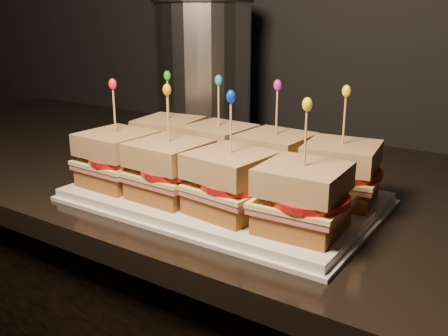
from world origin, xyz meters
The scene contains 62 objects.
granite_slab centered at (-0.07, 1.66, 0.88)m, with size 2.30×0.70×0.03m, color black.
platter centered at (-0.15, 1.52, 0.90)m, with size 0.45×0.28×0.02m, color silver.
platter_rim centered at (-0.15, 1.52, 0.90)m, with size 0.46×0.29×0.01m, color silver.
sandwich_0_bread_bot centered at (-0.31, 1.58, 0.93)m, with size 0.10×0.10×0.03m, color brown.
sandwich_0_ham centered at (-0.31, 1.58, 0.94)m, with size 0.11×0.10×0.01m, color #B3534F.
sandwich_0_cheese centered at (-0.31, 1.58, 0.95)m, with size 0.11×0.11×0.01m, color #EADF8C.
sandwich_0_tomato centered at (-0.30, 1.57, 0.96)m, with size 0.10×0.10×0.01m, color #B01413.
sandwich_0_bread_top centered at (-0.31, 1.58, 0.98)m, with size 0.10×0.10×0.03m, color brown.
sandwich_0_pick centered at (-0.31, 1.58, 1.03)m, with size 0.00×0.00×0.09m, color tan.
sandwich_0_frill centered at (-0.31, 1.58, 1.07)m, with size 0.01×0.01×0.02m, color #1DB217.
sandwich_1_bread_bot centered at (-0.20, 1.58, 0.93)m, with size 0.10×0.10×0.03m, color brown.
sandwich_1_ham centered at (-0.20, 1.58, 0.94)m, with size 0.11×0.10×0.01m, color #B3534F.
sandwich_1_cheese centered at (-0.20, 1.58, 0.95)m, with size 0.11×0.11×0.01m, color #EADF8C.
sandwich_1_tomato centered at (-0.19, 1.57, 0.96)m, with size 0.10×0.10×0.01m, color #B01413.
sandwich_1_bread_top centered at (-0.20, 1.58, 0.98)m, with size 0.10×0.10×0.03m, color brown.
sandwich_1_pick centered at (-0.20, 1.58, 1.03)m, with size 0.00×0.00×0.09m, color tan.
sandwich_1_frill centered at (-0.20, 1.58, 1.07)m, with size 0.01×0.01×0.02m, color #1496B9.
sandwich_2_bread_bot centered at (-0.09, 1.58, 0.93)m, with size 0.10×0.10×0.03m, color brown.
sandwich_2_ham centered at (-0.09, 1.58, 0.94)m, with size 0.11×0.10×0.01m, color #B3534F.
sandwich_2_cheese centered at (-0.09, 1.58, 0.95)m, with size 0.11×0.11×0.01m, color #EADF8C.
sandwich_2_tomato centered at (-0.08, 1.57, 0.96)m, with size 0.10×0.10×0.01m, color #B01413.
sandwich_2_bread_top centered at (-0.09, 1.58, 0.98)m, with size 0.10×0.10×0.03m, color brown.
sandwich_2_pick centered at (-0.09, 1.58, 1.03)m, with size 0.00×0.00×0.09m, color tan.
sandwich_2_frill centered at (-0.09, 1.58, 1.07)m, with size 0.01×0.01×0.02m, color #D314A6.
sandwich_3_bread_bot centered at (0.01, 1.58, 0.93)m, with size 0.10×0.10×0.03m, color brown.
sandwich_3_ham centered at (0.01, 1.58, 0.94)m, with size 0.11×0.10×0.01m, color #B3534F.
sandwich_3_cheese centered at (0.01, 1.58, 0.95)m, with size 0.11×0.11×0.01m, color #EADF8C.
sandwich_3_tomato centered at (0.02, 1.57, 0.96)m, with size 0.10×0.10×0.01m, color #B01413.
sandwich_3_bread_top centered at (0.01, 1.58, 0.98)m, with size 0.10×0.10×0.03m, color brown.
sandwich_3_pick centered at (0.01, 1.58, 1.03)m, with size 0.00×0.00×0.09m, color tan.
sandwich_3_frill centered at (0.01, 1.58, 1.07)m, with size 0.01×0.01×0.02m, color yellow.
sandwich_4_bread_bot centered at (-0.31, 1.45, 0.93)m, with size 0.10×0.10×0.03m, color brown.
sandwich_4_ham centered at (-0.31, 1.45, 0.94)m, with size 0.11×0.10×0.01m, color #B3534F.
sandwich_4_cheese centered at (-0.31, 1.45, 0.95)m, with size 0.11×0.11×0.01m, color #EADF8C.
sandwich_4_tomato centered at (-0.30, 1.45, 0.96)m, with size 0.10×0.10×0.01m, color #B01413.
sandwich_4_bread_top centered at (-0.31, 1.45, 0.98)m, with size 0.10×0.10×0.03m, color brown.
sandwich_4_pick centered at (-0.31, 1.45, 1.03)m, with size 0.00×0.00×0.09m, color tan.
sandwich_4_frill centered at (-0.31, 1.45, 1.07)m, with size 0.01×0.01×0.02m, color red.
sandwich_5_bread_bot centered at (-0.20, 1.45, 0.93)m, with size 0.10×0.10×0.03m, color brown.
sandwich_5_ham centered at (-0.20, 1.45, 0.94)m, with size 0.11×0.10×0.01m, color #B3534F.
sandwich_5_cheese centered at (-0.20, 1.45, 0.95)m, with size 0.11×0.11×0.01m, color #EADF8C.
sandwich_5_tomato centered at (-0.19, 1.45, 0.96)m, with size 0.10×0.10×0.01m, color #B01413.
sandwich_5_bread_top centered at (-0.20, 1.45, 0.98)m, with size 0.10×0.10×0.03m, color brown.
sandwich_5_pick centered at (-0.20, 1.45, 1.03)m, with size 0.00×0.00×0.09m, color tan.
sandwich_5_frill centered at (-0.20, 1.45, 1.07)m, with size 0.01×0.01×0.02m, color orange.
sandwich_6_bread_bot centered at (-0.09, 1.45, 0.93)m, with size 0.10×0.10×0.03m, color brown.
sandwich_6_ham centered at (-0.09, 1.45, 0.94)m, with size 0.11×0.10×0.01m, color #B3534F.
sandwich_6_cheese centered at (-0.09, 1.45, 0.95)m, with size 0.11×0.11×0.01m, color #EADF8C.
sandwich_6_tomato centered at (-0.08, 1.45, 0.96)m, with size 0.10×0.10×0.01m, color #B01413.
sandwich_6_bread_top centered at (-0.09, 1.45, 0.98)m, with size 0.10×0.10×0.03m, color brown.
sandwich_6_pick centered at (-0.09, 1.45, 1.03)m, with size 0.00×0.00×0.09m, color tan.
sandwich_6_frill centered at (-0.09, 1.45, 1.07)m, with size 0.01×0.01×0.02m, color #022CDD.
sandwich_7_bread_bot centered at (0.01, 1.45, 0.93)m, with size 0.10×0.10×0.03m, color brown.
sandwich_7_ham centered at (0.01, 1.45, 0.94)m, with size 0.11×0.10×0.01m, color #B3534F.
sandwich_7_cheese centered at (0.01, 1.45, 0.95)m, with size 0.11×0.11×0.01m, color #EADF8C.
sandwich_7_tomato centered at (0.02, 1.45, 0.96)m, with size 0.10×0.10×0.01m, color #B01413.
sandwich_7_bread_top centered at (0.01, 1.45, 0.98)m, with size 0.10×0.10×0.03m, color brown.
sandwich_7_pick centered at (0.01, 1.45, 1.03)m, with size 0.00×0.00×0.09m, color tan.
sandwich_7_frill centered at (0.01, 1.45, 1.07)m, with size 0.01×0.01×0.02m, color yellow.
appliance_base centered at (-0.40, 1.81, 0.91)m, with size 0.25×0.21×0.03m, color #262628.
appliance_body centered at (-0.40, 1.81, 1.06)m, with size 0.21×0.21×0.27m, color silver.
appliance centered at (-0.40, 1.81, 1.06)m, with size 0.25×0.21×0.32m, color silver, non-canonical shape.
Camera 1 is at (0.25, 0.92, 1.17)m, focal length 40.00 mm.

